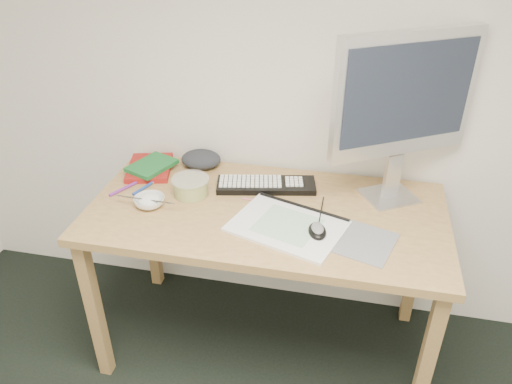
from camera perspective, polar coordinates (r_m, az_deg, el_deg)
room_shell at (r=0.36m, az=-19.38°, el=-19.96°), size 3.60×3.60×3.60m
desk at (r=2.01m, az=1.16°, el=-3.95°), size 1.40×0.70×0.75m
mousepad at (r=1.83m, az=11.63°, el=-5.45°), size 0.30×0.28×0.00m
sketchpad at (r=1.86m, az=3.59°, el=-3.91°), size 0.47×0.40×0.01m
keyboard at (r=2.10m, az=1.16°, el=0.79°), size 0.43×0.21×0.02m
monitor at (r=1.93m, az=16.62°, el=10.07°), size 0.51×0.33×0.67m
mouse at (r=1.82m, az=7.04°, el=-4.17°), size 0.09×0.12×0.04m
rice_bowl at (r=2.02m, az=-12.07°, el=-1.09°), size 0.15×0.15×0.04m
chopsticks at (r=1.99m, az=-12.61°, el=-0.84°), size 0.24×0.03×0.02m
fruit_tub at (r=2.05m, az=-7.47°, el=0.63°), size 0.20×0.20×0.08m
book_red at (r=2.28m, az=-12.06°, el=2.73°), size 0.24×0.28×0.02m
book_green at (r=2.25m, az=-11.83°, el=2.99°), size 0.21×0.24×0.02m
cloth_lump at (r=2.27m, az=-6.30°, el=3.73°), size 0.16×0.13×0.06m
pencil_pink at (r=2.00m, az=0.87°, el=-1.10°), size 0.18×0.02×0.01m
pencil_tan at (r=2.02m, az=1.74°, el=-0.84°), size 0.16×0.08×0.01m
pencil_black at (r=1.96m, az=4.10°, el=-2.01°), size 0.18×0.02×0.01m
marker_blue at (r=2.14m, az=-12.64°, el=0.51°), size 0.06×0.13×0.01m
marker_orange at (r=2.22m, az=-11.57°, el=1.73°), size 0.04×0.12×0.01m
marker_purple at (r=2.15m, az=-14.93°, el=0.36°), size 0.08×0.13×0.01m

